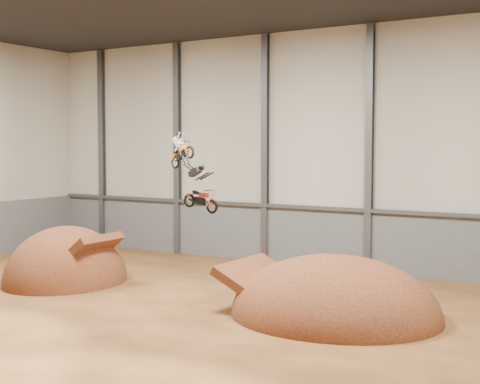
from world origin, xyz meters
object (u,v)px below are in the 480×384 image
Objects in this scene: takeoff_ramp at (66,282)px; landing_ramp at (334,317)px; fmx_rider_a at (184,145)px; fmx_rider_b at (200,185)px.

takeoff_ramp is 0.76× the size of landing_ramp.
takeoff_ramp is 14.94m from landing_ramp.
fmx_rider_a reaches higher than takeoff_ramp.
takeoff_ramp is at bearing -177.24° from landing_ramp.
landing_ramp is at bearing 2.76° from takeoff_ramp.
fmx_rider_a is at bearing 140.26° from fmx_rider_b.
fmx_rider_a reaches higher than fmx_rider_b.
landing_ramp is at bearing 9.09° from fmx_rider_a.
fmx_rider_a is 0.81× the size of fmx_rider_b.
fmx_rider_b reaches higher than takeoff_ramp.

